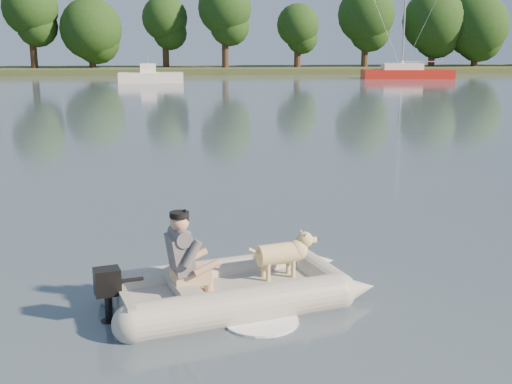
{
  "coord_description": "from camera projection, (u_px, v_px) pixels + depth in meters",
  "views": [
    {
      "loc": [
        -0.75,
        -7.32,
        3.03
      ],
      "look_at": [
        0.36,
        2.44,
        0.75
      ],
      "focal_mm": 45.0,
      "sensor_mm": 36.0,
      "label": 1
    }
  ],
  "objects": [
    {
      "name": "water",
      "position": [
        249.0,
        297.0,
        7.86
      ],
      "size": [
        160.0,
        160.0,
        0.0
      ],
      "primitive_type": "plane",
      "color": "slate",
      "rests_on": "ground"
    },
    {
      "name": "man",
      "position": [
        182.0,
        251.0,
        7.38
      ],
      "size": [
        0.78,
        0.71,
        0.97
      ],
      "primitive_type": null,
      "rotation": [
        0.0,
        0.0,
        0.27
      ],
      "color": "#5A5A5E",
      "rests_on": "dinghy"
    },
    {
      "name": "motorboat",
      "position": [
        151.0,
        70.0,
        50.37
      ],
      "size": [
        5.27,
        2.16,
        2.21
      ],
      "primitive_type": null,
      "rotation": [
        0.0,
        0.0,
        0.03
      ],
      "color": "white",
      "rests_on": "water"
    },
    {
      "name": "treeline",
      "position": [
        290.0,
        22.0,
        66.94
      ],
      "size": [
        93.64,
        7.35,
        9.27
      ],
      "color": "#332316",
      "rests_on": "shore_bank"
    },
    {
      "name": "shore_bank",
      "position": [
        189.0,
        70.0,
        67.81
      ],
      "size": [
        160.0,
        12.0,
        0.7
      ],
      "primitive_type": "cube",
      "color": "#47512D",
      "rests_on": "water"
    },
    {
      "name": "outboard_motor",
      "position": [
        108.0,
        297.0,
        7.11
      ],
      "size": [
        0.43,
        0.35,
        0.71
      ],
      "primitive_type": null,
      "rotation": [
        0.0,
        0.0,
        0.27
      ],
      "color": "black",
      "rests_on": "dinghy"
    },
    {
      "name": "sailboat",
      "position": [
        406.0,
        73.0,
        56.64
      ],
      "size": [
        8.08,
        3.11,
        10.85
      ],
      "rotation": [
        0.0,
        0.0,
        -0.1
      ],
      "color": "#B11C14",
      "rests_on": "water"
    },
    {
      "name": "dinghy",
      "position": [
        235.0,
        260.0,
        7.6
      ],
      "size": [
        5.09,
        4.32,
        1.26
      ],
      "primitive_type": null,
      "rotation": [
        0.0,
        0.0,
        0.27
      ],
      "color": "#9D9D98",
      "rests_on": "water"
    },
    {
      "name": "dog",
      "position": [
        278.0,
        258.0,
        7.87
      ],
      "size": [
        0.89,
        0.51,
        0.56
      ],
      "primitive_type": null,
      "rotation": [
        0.0,
        0.0,
        0.27
      ],
      "color": "tan",
      "rests_on": "dinghy"
    }
  ]
}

